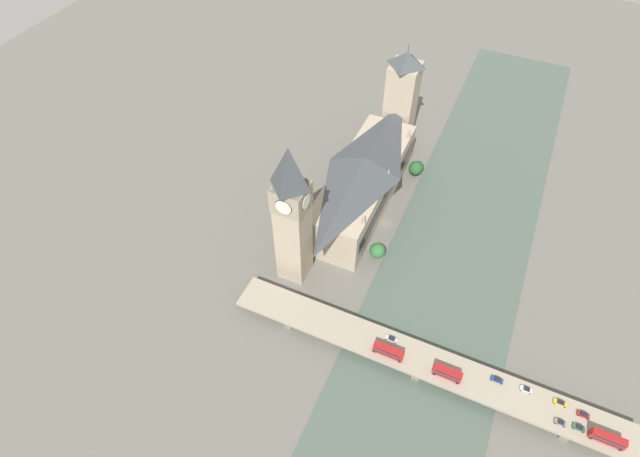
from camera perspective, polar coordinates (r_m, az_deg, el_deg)
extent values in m
plane|color=#605E56|center=(239.61, 7.52, 0.58)|extent=(600.00, 600.00, 0.00)
cube|color=#47564C|center=(236.72, 15.69, -2.06)|extent=(59.55, 360.00, 0.30)
cube|color=tan|center=(239.93, 4.91, 4.79)|extent=(25.10, 81.84, 22.13)
cube|color=black|center=(236.73, 7.80, 4.08)|extent=(0.40, 75.29, 6.64)
pyramid|color=#3D4247|center=(229.97, 5.15, 7.43)|extent=(24.59, 80.20, 7.34)
cone|color=gray|center=(251.83, 10.19, 10.69)|extent=(2.20, 2.20, 5.00)
cone|color=gray|center=(228.42, 7.85, 6.38)|extent=(2.20, 2.20, 5.00)
cone|color=gray|center=(207.05, 5.05, 1.12)|extent=(2.20, 2.20, 5.00)
cube|color=tan|center=(200.07, -3.08, -0.46)|extent=(11.66, 11.66, 51.50)
cube|color=gray|center=(185.03, -3.34, 3.68)|extent=(12.36, 12.36, 10.49)
cylinder|color=black|center=(183.07, -1.65, 3.14)|extent=(0.50, 6.98, 6.98)
cylinder|color=silver|center=(183.03, -1.62, 3.13)|extent=(0.62, 6.46, 6.46)
cylinder|color=black|center=(187.17, -4.99, 4.21)|extent=(0.50, 6.98, 6.98)
cylinder|color=silver|center=(187.22, -5.02, 4.22)|extent=(0.62, 6.46, 6.46)
cylinder|color=black|center=(188.81, -2.52, 4.86)|extent=(6.98, 0.50, 6.98)
cylinder|color=silver|center=(188.88, -2.51, 4.89)|extent=(6.46, 0.62, 6.46)
cylinder|color=black|center=(181.38, -4.18, 2.46)|extent=(6.98, 0.50, 6.98)
cylinder|color=silver|center=(181.31, -4.20, 2.43)|extent=(6.46, 0.62, 6.46)
pyramid|color=#383D42|center=(175.30, -3.54, 6.95)|extent=(11.89, 11.89, 17.84)
cube|color=tan|center=(271.23, 9.16, 13.67)|extent=(14.69, 14.69, 47.14)
pyramid|color=#3D4247|center=(256.97, 9.91, 18.57)|extent=(14.69, 14.69, 6.61)
cylinder|color=#333338|center=(254.39, 10.08, 19.59)|extent=(0.30, 0.30, 4.00)
cube|color=gray|center=(205.11, 26.35, -19.15)|extent=(3.00, 12.23, 4.37)
cube|color=gray|center=(198.34, 11.37, -14.88)|extent=(3.00, 12.23, 4.37)
cube|color=gray|center=(205.43, -2.95, -9.69)|extent=(3.00, 12.23, 4.37)
cube|color=gray|center=(195.89, 11.49, -14.52)|extent=(151.09, 14.39, 1.20)
cube|color=red|center=(192.99, 14.30, -15.87)|extent=(10.43, 2.55, 1.98)
cube|color=black|center=(192.64, 14.32, -15.82)|extent=(9.39, 2.61, 0.87)
cube|color=red|center=(191.10, 14.43, -15.59)|extent=(10.22, 2.55, 2.32)
cube|color=black|center=(190.99, 14.43, -15.58)|extent=(9.39, 2.61, 1.12)
cube|color=maroon|center=(190.01, 14.50, -15.43)|extent=(10.12, 2.43, 0.16)
cylinder|color=black|center=(194.15, 13.09, -15.30)|extent=(1.16, 0.28, 1.16)
cylinder|color=black|center=(193.06, 12.90, -15.88)|extent=(1.16, 0.28, 1.16)
cylinder|color=black|center=(194.56, 15.56, -16.07)|extent=(1.16, 0.28, 1.16)
cylinder|color=black|center=(193.47, 15.39, -16.66)|extent=(1.16, 0.28, 1.16)
cube|color=red|center=(202.72, 29.92, -20.20)|extent=(11.03, 2.44, 1.92)
cube|color=black|center=(202.40, 29.97, -20.16)|extent=(9.93, 2.50, 0.85)
cube|color=red|center=(200.97, 30.16, -19.97)|extent=(10.81, 2.44, 2.26)
cube|color=black|center=(200.87, 30.18, -19.95)|extent=(9.93, 2.50, 1.08)
cube|color=maroon|center=(199.96, 30.30, -19.83)|extent=(10.70, 2.31, 0.16)
cylinder|color=black|center=(202.53, 28.56, -19.73)|extent=(1.10, 0.28, 1.10)
cylinder|color=black|center=(201.54, 28.51, -20.29)|extent=(1.10, 0.28, 1.10)
cylinder|color=black|center=(205.38, 31.09, -20.28)|extent=(1.10, 0.28, 1.10)
cylinder|color=black|center=(204.41, 31.07, -20.84)|extent=(1.10, 0.28, 1.10)
cube|color=red|center=(192.91, 7.78, -13.89)|extent=(11.86, 2.53, 2.00)
cube|color=black|center=(192.56, 7.79, -13.84)|extent=(10.68, 2.59, 0.88)
cube|color=red|center=(190.99, 7.85, -13.59)|extent=(11.62, 2.53, 2.35)
cube|color=black|center=(190.89, 7.85, -13.57)|extent=(10.68, 2.59, 1.13)
cube|color=maroon|center=(189.89, 7.89, -13.41)|extent=(11.51, 2.40, 0.16)
cylinder|color=black|center=(194.63, 6.43, -13.23)|extent=(1.13, 0.28, 1.13)
cylinder|color=black|center=(193.56, 6.19, -13.79)|extent=(1.13, 0.28, 1.13)
cylinder|color=black|center=(193.97, 9.27, -14.21)|extent=(1.13, 0.28, 1.13)
cylinder|color=black|center=(192.90, 9.05, -14.78)|extent=(1.13, 0.28, 1.13)
cube|color=silver|center=(196.87, 8.15, -12.38)|extent=(4.75, 1.73, 0.59)
cube|color=black|center=(196.36, 8.21, -12.32)|extent=(2.47, 1.56, 0.56)
cylinder|color=black|center=(197.57, 7.69, -12.04)|extent=(0.67, 0.22, 0.67)
cylinder|color=black|center=(196.81, 7.54, -12.41)|extent=(0.67, 0.22, 0.67)
cylinder|color=black|center=(197.31, 8.75, -12.41)|extent=(0.67, 0.22, 0.67)
cylinder|color=black|center=(196.55, 8.61, -12.78)|extent=(0.67, 0.22, 0.67)
cube|color=silver|center=(200.08, 22.47, -16.63)|extent=(4.06, 1.77, 0.66)
cube|color=black|center=(199.63, 22.56, -16.57)|extent=(2.11, 1.59, 0.44)
cylinder|color=black|center=(200.39, 22.04, -16.34)|extent=(0.64, 0.22, 0.64)
cylinder|color=black|center=(199.62, 21.97, -16.74)|extent=(0.64, 0.22, 0.64)
cylinder|color=black|center=(200.97, 22.93, -16.59)|extent=(0.64, 0.22, 0.64)
cylinder|color=black|center=(200.20, 22.86, -16.98)|extent=(0.64, 0.22, 0.64)
cube|color=maroon|center=(204.00, 27.86, -18.29)|extent=(4.08, 1.81, 0.63)
cube|color=black|center=(203.55, 27.95, -18.23)|extent=(2.12, 1.63, 0.52)
cylinder|color=black|center=(204.15, 27.42, -18.01)|extent=(0.68, 0.22, 0.68)
cylinder|color=black|center=(203.38, 27.38, -18.41)|extent=(0.68, 0.22, 0.68)
cylinder|color=black|center=(205.01, 28.29, -18.21)|extent=(0.68, 0.22, 0.68)
cylinder|color=black|center=(204.24, 28.25, -18.62)|extent=(0.68, 0.22, 0.68)
cube|color=gold|center=(202.52, 25.73, -17.50)|extent=(4.50, 1.70, 0.62)
cube|color=black|center=(202.10, 25.82, -17.44)|extent=(2.34, 1.53, 0.46)
cylinder|color=black|center=(202.65, 25.24, -17.21)|extent=(0.66, 0.22, 0.66)
cylinder|color=black|center=(201.92, 25.19, -17.58)|extent=(0.66, 0.22, 0.66)
cylinder|color=black|center=(203.50, 26.23, -17.46)|extent=(0.66, 0.22, 0.66)
cylinder|color=black|center=(202.77, 26.18, -17.84)|extent=(0.66, 0.22, 0.66)
cube|color=slate|center=(199.41, 25.75, -19.34)|extent=(3.84, 1.75, 0.61)
cube|color=black|center=(198.97, 25.84, -19.29)|extent=(2.00, 1.57, 0.49)
cylinder|color=black|center=(199.60, 25.35, -19.07)|extent=(0.70, 0.22, 0.70)
cylinder|color=black|center=(198.89, 25.29, -19.46)|extent=(0.70, 0.22, 0.70)
cylinder|color=black|center=(200.30, 26.16, -19.26)|extent=(0.70, 0.22, 0.70)
cylinder|color=black|center=(199.59, 26.11, -19.66)|extent=(0.70, 0.22, 0.70)
cube|color=navy|center=(198.28, 19.55, -15.96)|extent=(4.42, 1.84, 0.55)
cube|color=black|center=(197.87, 19.63, -15.90)|extent=(2.30, 1.66, 0.43)
cylinder|color=black|center=(198.62, 19.08, -15.63)|extent=(0.62, 0.22, 0.62)
cylinder|color=black|center=(197.81, 18.98, -16.04)|extent=(0.62, 0.22, 0.62)
cylinder|color=black|center=(199.09, 20.09, -15.92)|extent=(0.62, 0.22, 0.62)
cylinder|color=black|center=(198.28, 20.00, -16.33)|extent=(0.62, 0.22, 0.62)
cube|color=#2D5638|center=(201.26, 27.45, -19.54)|extent=(4.03, 1.77, 0.69)
cube|color=black|center=(200.79, 27.55, -19.48)|extent=(2.09, 1.59, 0.51)
cylinder|color=black|center=(201.42, 27.02, -19.27)|extent=(0.70, 0.22, 0.70)
cylinder|color=black|center=(200.70, 26.98, -19.67)|extent=(0.70, 0.22, 0.70)
cylinder|color=black|center=(202.25, 27.88, -19.47)|extent=(0.70, 0.22, 0.70)
cylinder|color=black|center=(201.54, 27.84, -19.87)|extent=(0.70, 0.22, 0.70)
cylinder|color=brown|center=(224.76, 6.48, -3.19)|extent=(0.70, 0.70, 2.24)
sphere|color=#2D6633|center=(221.55, 6.57, -2.53)|extent=(7.05, 7.05, 7.05)
cylinder|color=brown|center=(263.73, 10.72, 6.07)|extent=(0.70, 0.70, 3.17)
sphere|color=#235628|center=(260.70, 10.87, 6.80)|extent=(7.05, 7.05, 7.05)
cylinder|color=brown|center=(265.94, 11.02, 6.34)|extent=(0.70, 0.70, 2.48)
sphere|color=#1E4C23|center=(263.45, 11.14, 6.95)|extent=(6.02, 6.02, 6.02)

